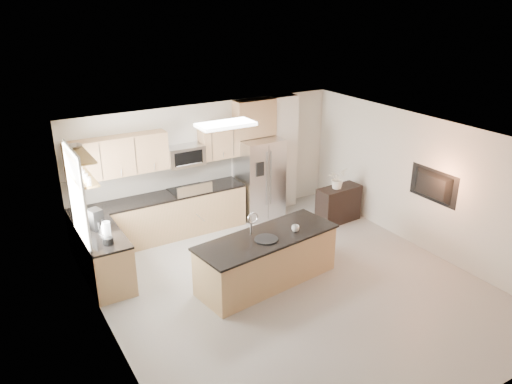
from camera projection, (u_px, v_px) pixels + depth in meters
floor at (293, 287)px, 8.53m from camera, size 6.50×6.50×0.00m
ceiling at (298, 141)px, 7.56m from camera, size 6.00×6.50×0.02m
wall_back at (208, 164)px, 10.64m from camera, size 6.00×0.02×2.60m
wall_front at (466, 326)px, 5.45m from camera, size 6.00×0.02×2.60m
wall_left at (110, 267)px, 6.62m from camera, size 0.02×6.50×2.60m
wall_right at (425, 185)px, 9.47m from camera, size 0.02×6.50×2.60m
back_counter at (162, 216)px, 10.11m from camera, size 3.55×0.66×1.44m
left_counter at (104, 257)px, 8.56m from camera, size 0.66×1.50×0.92m
range at (190, 210)px, 10.40m from camera, size 0.76×0.64×1.14m
upper_cabinets at (150, 151)px, 9.69m from camera, size 3.50×0.33×0.75m
microwave at (185, 156)px, 10.07m from camera, size 0.76×0.40×0.40m
refrigerator at (259, 178)px, 10.99m from camera, size 0.92×0.78×1.78m
partition_column at (283, 152)px, 11.38m from camera, size 0.60×0.30×2.60m
window at (77, 197)px, 7.98m from camera, size 0.04×1.15×1.65m
shelf_lower at (81, 176)px, 8.01m from camera, size 0.30×1.20×0.04m
shelf_upper at (78, 154)px, 7.87m from camera, size 0.30×1.20×0.04m
ceiling_fixture at (226, 124)px, 8.66m from camera, size 1.00×0.50×0.06m
island at (267, 259)px, 8.55m from camera, size 2.64×1.24×1.30m
credenza at (338, 204)px, 10.88m from camera, size 1.02×0.49×0.80m
cup at (295, 228)px, 8.55m from camera, size 0.17×0.17×0.11m
platter at (266, 239)px, 8.26m from camera, size 0.49×0.49×0.02m
blender at (107, 235)px, 7.98m from camera, size 0.17×0.17×0.39m
kettle at (103, 227)px, 8.39m from camera, size 0.19×0.19×0.24m
coffee_maker at (96, 220)px, 8.49m from camera, size 0.25×0.28×0.36m
bowl at (74, 146)px, 8.07m from camera, size 0.38×0.38×0.08m
flower_vase at (338, 174)px, 10.57m from camera, size 0.76×0.72×0.66m
television at (430, 186)px, 9.25m from camera, size 0.14×1.08×0.62m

